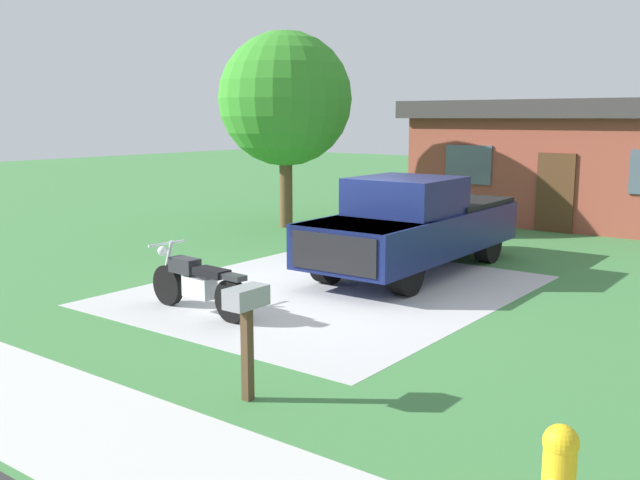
{
  "coord_description": "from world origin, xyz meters",
  "views": [
    {
      "loc": [
        7.27,
        -9.88,
        3.03
      ],
      "look_at": [
        -0.14,
        -0.09,
        0.9
      ],
      "focal_mm": 39.82,
      "sensor_mm": 36.0,
      "label": 1
    }
  ],
  "objects_px": {
    "motorcycle": "(198,284)",
    "neighbor_house": "(586,160)",
    "pickup_truck": "(416,224)",
    "mailbox": "(247,313)",
    "shade_tree": "(285,99)"
  },
  "relations": [
    {
      "from": "motorcycle",
      "to": "neighbor_house",
      "type": "distance_m",
      "value": 13.94
    },
    {
      "from": "mailbox",
      "to": "neighbor_house",
      "type": "bearing_deg",
      "value": 94.69
    },
    {
      "from": "shade_tree",
      "to": "neighbor_house",
      "type": "xyz_separation_m",
      "value": [
        6.29,
        6.12,
        -1.72
      ]
    },
    {
      "from": "pickup_truck",
      "to": "shade_tree",
      "type": "relative_size",
      "value": 1.06
    },
    {
      "from": "motorcycle",
      "to": "neighbor_house",
      "type": "xyz_separation_m",
      "value": [
        1.69,
        13.78,
        1.32
      ]
    },
    {
      "from": "pickup_truck",
      "to": "shade_tree",
      "type": "height_order",
      "value": "shade_tree"
    },
    {
      "from": "motorcycle",
      "to": "shade_tree",
      "type": "distance_m",
      "value": 9.43
    },
    {
      "from": "motorcycle",
      "to": "neighbor_house",
      "type": "relative_size",
      "value": 0.23
    },
    {
      "from": "motorcycle",
      "to": "pickup_truck",
      "type": "xyz_separation_m",
      "value": [
        1.18,
        4.76,
        0.48
      ]
    },
    {
      "from": "shade_tree",
      "to": "mailbox",
      "type": "bearing_deg",
      "value": -52.1
    },
    {
      "from": "neighbor_house",
      "to": "shade_tree",
      "type": "bearing_deg",
      "value": -135.77
    },
    {
      "from": "mailbox",
      "to": "shade_tree",
      "type": "relative_size",
      "value": 0.24
    },
    {
      "from": "pickup_truck",
      "to": "shade_tree",
      "type": "xyz_separation_m",
      "value": [
        -5.77,
        2.9,
        2.55
      ]
    },
    {
      "from": "pickup_truck",
      "to": "neighbor_house",
      "type": "bearing_deg",
      "value": 86.73
    },
    {
      "from": "motorcycle",
      "to": "mailbox",
      "type": "xyz_separation_m",
      "value": [
        2.99,
        -2.09,
        0.51
      ]
    }
  ]
}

